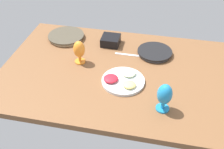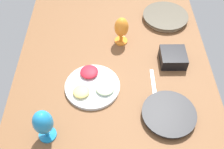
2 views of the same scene
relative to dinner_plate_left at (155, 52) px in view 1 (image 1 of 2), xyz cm
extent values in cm
cube|color=brown|center=(21.29, 24.88, -3.56)|extent=(160.00, 104.00, 4.00)
cylinder|color=#4C4C51|center=(0.00, 0.00, -0.62)|extent=(23.08, 23.08, 1.87)
cylinder|color=black|center=(0.00, 0.00, 0.88)|extent=(25.09, 25.09, 1.12)
cylinder|color=beige|center=(70.44, -7.99, -0.57)|extent=(25.84, 25.84, 1.97)
cylinder|color=#494233|center=(70.44, -7.99, 1.01)|extent=(28.09, 28.09, 1.18)
cylinder|color=silver|center=(16.93, 35.70, -0.66)|extent=(27.54, 27.54, 1.80)
ellipsoid|color=red|center=(24.54, 37.60, 1.58)|extent=(9.30, 9.30, 2.66)
ellipsoid|color=#F9E072|center=(12.22, 40.85, 1.56)|extent=(8.14, 8.14, 2.63)
ellipsoid|color=beige|center=(14.31, 29.37, 1.41)|extent=(9.08, 9.08, 2.34)
cylinder|color=#1F82BF|center=(-9.14, 54.42, -1.06)|extent=(7.80, 7.80, 1.00)
cylinder|color=#1F82BF|center=(-9.14, 54.42, 1.41)|extent=(2.00, 2.00, 3.93)
ellipsoid|color=#1F82BF|center=(-9.14, 54.42, 9.82)|extent=(8.52, 8.52, 12.90)
cylinder|color=orange|center=(50.24, 20.37, -1.06)|extent=(7.44, 7.44, 1.00)
cylinder|color=orange|center=(50.24, 20.37, 1.21)|extent=(2.00, 2.00, 3.53)
ellipsoid|color=orange|center=(50.24, 20.37, 9.08)|extent=(7.94, 7.94, 12.20)
cube|color=black|center=(34.21, -6.92, 1.65)|extent=(13.53, 13.53, 6.41)
cube|color=tan|center=(34.21, -6.92, 3.70)|extent=(11.09, 11.09, 2.05)
cube|color=silver|center=(19.29, 4.89, -1.26)|extent=(18.01, 1.87, 0.60)
camera|label=1|loc=(-3.32, 166.67, 110.93)|focal=43.57mm
camera|label=2|loc=(-63.99, 26.72, 106.78)|focal=43.09mm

